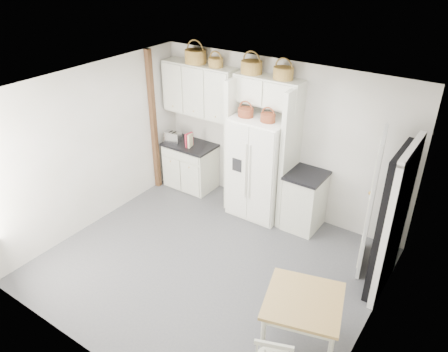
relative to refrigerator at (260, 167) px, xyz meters
The scene contains 27 objects.
floor 1.88m from the refrigerator, 84.84° to the right, with size 4.50×4.50×0.00m, color #434447.
ceiling 2.40m from the refrigerator, 84.84° to the right, with size 4.50×4.50×0.00m, color white.
wall_back 0.57m from the refrigerator, 66.22° to the left, with size 4.50×4.50×0.00m, color #BAB6A4.
wall_left 2.71m from the refrigerator, 141.68° to the right, with size 4.00×4.00×0.00m, color #BAB6A4.
wall_right 2.95m from the refrigerator, 34.66° to the right, with size 4.00×4.00×0.00m, color #BAB6A4.
refrigerator is the anchor object (origin of this frame).
base_cab_left 1.58m from the refrigerator, behind, with size 0.91×0.57×0.84m, color beige.
base_cab_right 0.92m from the refrigerator, ahead, with size 0.53×0.64×0.93m, color beige.
dining_table 2.91m from the refrigerator, 49.72° to the right, with size 0.84×0.84×0.70m, color #A2813B.
counter_left 1.52m from the refrigerator, behind, with size 0.95×0.61×0.04m, color black.
counter_right 0.84m from the refrigerator, ahead, with size 0.57×0.68×0.04m, color black.
toaster 1.83m from the refrigerator, behind, with size 0.29×0.17×0.20m, color silver.
cookbook_red 1.47m from the refrigerator, behind, with size 0.04×0.17×0.26m, color #AA2234.
cookbook_cream 1.44m from the refrigerator, behind, with size 0.04×0.17×0.25m, color beige.
basket_upper_b 2.14m from the refrigerator, behind, with size 0.38×0.38×0.22m, color brown.
basket_upper_c 1.86m from the refrigerator, behind, with size 0.25×0.25×0.14m, color brown.
basket_bridge_a 1.62m from the refrigerator, 152.32° to the left, with size 0.34×0.34×0.19m, color brown.
basket_bridge_b 1.60m from the refrigerator, 36.54° to the left, with size 0.31×0.31×0.18m, color brown.
basket_fridge_a 0.97m from the refrigerator, 157.59° to the right, with size 0.26×0.26×0.14m, color maroon.
basket_fridge_b 0.95m from the refrigerator, 32.68° to the right, with size 0.24×0.24×0.13m, color maroon.
upper_cabinet 1.71m from the refrigerator, behind, with size 1.40×0.34×0.90m, color beige.
bridge_cabinet 1.27m from the refrigerator, 90.00° to the left, with size 1.12×0.34×0.45m, color beige.
fridge_panel_left 0.58m from the refrigerator, behind, with size 0.08×0.60×2.30m, color beige.
fridge_panel_right 0.58m from the refrigerator, ahead, with size 0.08×0.60×2.30m, color beige.
trim_post 2.12m from the refrigerator, behind, with size 0.09×0.09×2.60m, color #402712.
doorway_void 2.41m from the refrigerator, 15.93° to the right, with size 0.18×0.85×2.05m, color black.
door_slab 1.98m from the refrigerator, ahead, with size 0.80×0.04×2.05m, color white.
Camera 1 is at (2.99, -3.97, 4.22)m, focal length 35.00 mm.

